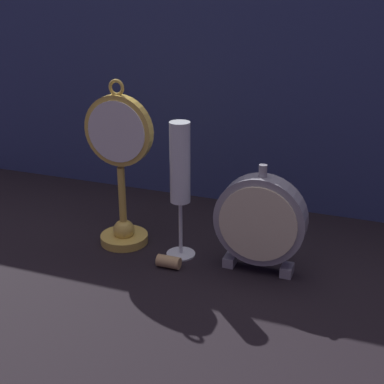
# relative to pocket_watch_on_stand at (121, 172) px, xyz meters

# --- Properties ---
(ground_plane) EXTENTS (4.00, 4.00, 0.00)m
(ground_plane) POSITION_rel_pocket_watch_on_stand_xyz_m (0.13, -0.05, -0.15)
(ground_plane) COLOR black
(fabric_backdrop_drape) EXTENTS (1.69, 0.01, 0.56)m
(fabric_backdrop_drape) POSITION_rel_pocket_watch_on_stand_xyz_m (0.13, 0.28, 0.13)
(fabric_backdrop_drape) COLOR navy
(fabric_backdrop_drape) RESTS_ON ground_plane
(pocket_watch_on_stand) EXTENTS (0.13, 0.09, 0.32)m
(pocket_watch_on_stand) POSITION_rel_pocket_watch_on_stand_xyz_m (0.00, 0.00, 0.00)
(pocket_watch_on_stand) COLOR gold
(pocket_watch_on_stand) RESTS_ON ground_plane
(mantel_clock_silver) EXTENTS (0.16, 0.04, 0.20)m
(mantel_clock_silver) POSITION_rel_pocket_watch_on_stand_xyz_m (0.27, -0.01, -0.05)
(mantel_clock_silver) COLOR gray
(mantel_clock_silver) RESTS_ON ground_plane
(champagne_flute) EXTENTS (0.05, 0.05, 0.25)m
(champagne_flute) POSITION_rel_pocket_watch_on_stand_xyz_m (0.12, -0.01, 0.01)
(champagne_flute) COLOR silver
(champagne_flute) RESTS_ON ground_plane
(wine_cork) EXTENTS (0.04, 0.02, 0.02)m
(wine_cork) POSITION_rel_pocket_watch_on_stand_xyz_m (0.12, -0.06, -0.14)
(wine_cork) COLOR tan
(wine_cork) RESTS_ON ground_plane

